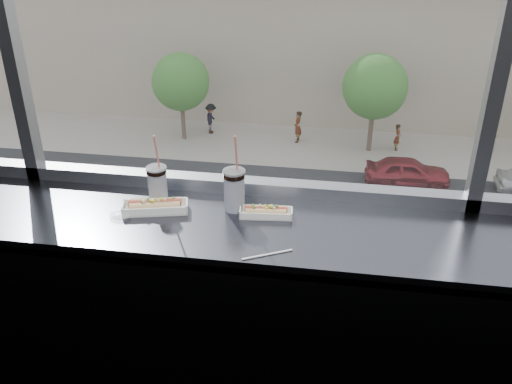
# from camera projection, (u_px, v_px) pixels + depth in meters

# --- Properties ---
(wall_back_lower) EXTENTS (6.00, 0.00, 6.00)m
(wall_back_lower) POSITION_uv_depth(u_px,v_px,m) (244.00, 287.00, 2.86)
(wall_back_lower) COLOR black
(wall_back_lower) RESTS_ON ground
(counter) EXTENTS (6.00, 0.55, 0.06)m
(counter) POSITION_uv_depth(u_px,v_px,m) (231.00, 228.00, 2.37)
(counter) COLOR #4B4D56
(counter) RESTS_ON ground
(counter_fascia) EXTENTS (6.00, 0.04, 1.04)m
(counter_fascia) POSITION_uv_depth(u_px,v_px,m) (222.00, 365.00, 2.40)
(counter_fascia) COLOR #4B4D56
(counter_fascia) RESTS_ON ground
(hotdog_tray_left) EXTENTS (0.29, 0.15, 0.07)m
(hotdog_tray_left) POSITION_uv_depth(u_px,v_px,m) (155.00, 206.00, 2.42)
(hotdog_tray_left) COLOR white
(hotdog_tray_left) RESTS_ON counter
(hotdog_tray_right) EXTENTS (0.23, 0.09, 0.05)m
(hotdog_tray_right) POSITION_uv_depth(u_px,v_px,m) (266.00, 212.00, 2.39)
(hotdog_tray_right) COLOR white
(hotdog_tray_right) RESTS_ON counter
(soda_cup_left) EXTENTS (0.09, 0.09, 0.33)m
(soda_cup_left) POSITION_uv_depth(u_px,v_px,m) (157.00, 183.00, 2.46)
(soda_cup_left) COLOR white
(soda_cup_left) RESTS_ON counter
(soda_cup_right) EXTENTS (0.10, 0.10, 0.35)m
(soda_cup_right) POSITION_uv_depth(u_px,v_px,m) (234.00, 188.00, 2.40)
(soda_cup_right) COLOR white
(soda_cup_right) RESTS_ON counter
(loose_straw) EXTENTS (0.18, 0.10, 0.01)m
(loose_straw) POSITION_uv_depth(u_px,v_px,m) (267.00, 254.00, 2.14)
(loose_straw) COLOR white
(loose_straw) RESTS_ON counter
(wrapper) EXTENTS (0.10, 0.07, 0.02)m
(wrapper) POSITION_uv_depth(u_px,v_px,m) (120.00, 215.00, 2.38)
(wrapper) COLOR silver
(wrapper) RESTS_ON counter
(plaza_ground) EXTENTS (120.00, 120.00, 0.00)m
(plaza_ground) POSITION_uv_depth(u_px,v_px,m) (339.00, 71.00, 46.15)
(plaza_ground) COLOR gray
(plaza_ground) RESTS_ON ground
(street_asphalt) EXTENTS (80.00, 10.00, 0.06)m
(street_asphalt) POSITION_uv_depth(u_px,v_px,m) (324.00, 219.00, 25.71)
(street_asphalt) COLOR black
(street_asphalt) RESTS_ON plaza_ground
(far_sidewalk) EXTENTS (80.00, 6.00, 0.04)m
(far_sidewalk) POSITION_uv_depth(u_px,v_px,m) (331.00, 148.00, 32.67)
(far_sidewalk) COLOR gray
(far_sidewalk) RESTS_ON plaza_ground
(far_building) EXTENTS (50.00, 14.00, 8.00)m
(far_building) POSITION_uv_depth(u_px,v_px,m) (341.00, 37.00, 39.47)
(far_building) COLOR gray
(far_building) RESTS_ON plaza_ground
(car_far_b) EXTENTS (2.56, 5.74, 1.89)m
(car_far_b) POSITION_uv_depth(u_px,v_px,m) (408.00, 167.00, 28.19)
(car_far_b) COLOR maroon
(car_far_b) RESTS_ON street_asphalt
(car_near_c) EXTENTS (3.20, 6.24, 1.99)m
(car_near_c) POSITION_uv_depth(u_px,v_px,m) (315.00, 249.00, 21.78)
(car_near_c) COLOR maroon
(car_near_c) RESTS_ON street_asphalt
(car_near_b) EXTENTS (2.96, 6.51, 2.13)m
(car_near_b) POSITION_uv_depth(u_px,v_px,m) (126.00, 231.00, 22.78)
(car_near_b) COLOR black
(car_near_b) RESTS_ON street_asphalt
(pedestrian_a) EXTENTS (0.73, 0.97, 2.19)m
(pedestrian_a) POSITION_uv_depth(u_px,v_px,m) (211.00, 116.00, 34.11)
(pedestrian_a) COLOR #66605B
(pedestrian_a) RESTS_ON far_sidewalk
(pedestrian_b) EXTENTS (0.75, 1.00, 2.24)m
(pedestrian_b) POSITION_uv_depth(u_px,v_px,m) (298.00, 124.00, 32.91)
(pedestrian_b) COLOR #66605B
(pedestrian_b) RESTS_ON far_sidewalk
(pedestrian_d) EXTENTS (0.74, 0.98, 2.21)m
(pedestrian_d) POSITION_uv_depth(u_px,v_px,m) (490.00, 132.00, 31.83)
(pedestrian_d) COLOR #66605B
(pedestrian_d) RESTS_ON far_sidewalk
(pedestrian_c) EXTENTS (0.61, 0.82, 1.84)m
(pedestrian_c) POSITION_uv_depth(u_px,v_px,m) (398.00, 135.00, 31.99)
(pedestrian_c) COLOR #66605B
(pedestrian_c) RESTS_ON far_sidewalk
(tree_left) EXTENTS (3.30, 3.30, 5.15)m
(tree_left) POSITION_uv_depth(u_px,v_px,m) (181.00, 82.00, 32.21)
(tree_left) COLOR #47382B
(tree_left) RESTS_ON far_sidewalk
(tree_center) EXTENTS (3.54, 3.54, 5.53)m
(tree_center) POSITION_uv_depth(u_px,v_px,m) (375.00, 87.00, 30.61)
(tree_center) COLOR #47382B
(tree_center) RESTS_ON far_sidewalk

